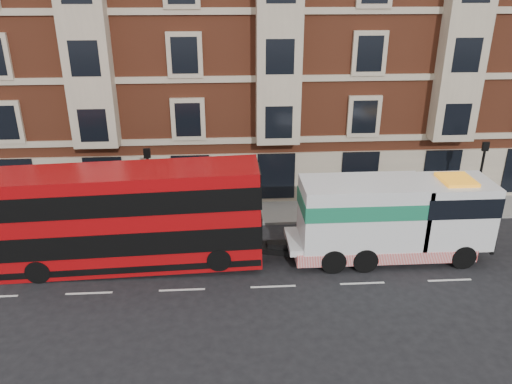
% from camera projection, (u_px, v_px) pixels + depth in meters
% --- Properties ---
extents(ground, '(120.00, 120.00, 0.00)m').
position_uv_depth(ground, '(273.00, 287.00, 22.01)').
color(ground, black).
rests_on(ground, ground).
extents(sidewalk, '(90.00, 3.00, 0.15)m').
position_uv_depth(sidewalk, '(261.00, 212.00, 28.87)').
color(sidewalk, slate).
rests_on(sidewalk, ground).
extents(victorian_terrace, '(45.00, 12.00, 20.40)m').
position_uv_depth(victorian_terrace, '(261.00, 21.00, 31.88)').
color(victorian_terrace, brown).
rests_on(victorian_terrace, ground).
extents(lamp_post_west, '(0.35, 0.15, 4.35)m').
position_uv_depth(lamp_post_west, '(150.00, 182.00, 26.31)').
color(lamp_post_west, black).
rests_on(lamp_post_west, sidewalk).
extents(lamp_post_east, '(0.35, 0.15, 4.35)m').
position_uv_depth(lamp_post_east, '(480.00, 174.00, 27.36)').
color(lamp_post_east, black).
rests_on(lamp_post_east, sidewalk).
extents(double_decker_bus, '(11.87, 2.73, 4.81)m').
position_uv_depth(double_decker_bus, '(130.00, 217.00, 22.71)').
color(double_decker_bus, '#A5090C').
rests_on(double_decker_bus, ground).
extents(tow_truck, '(9.51, 2.81, 3.96)m').
position_uv_depth(tow_truck, '(389.00, 218.00, 23.59)').
color(tow_truck, white).
rests_on(tow_truck, ground).
extents(pedestrian, '(0.72, 0.56, 1.73)m').
position_uv_depth(pedestrian, '(42.00, 201.00, 28.01)').
color(pedestrian, '#1B2337').
rests_on(pedestrian, sidewalk).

